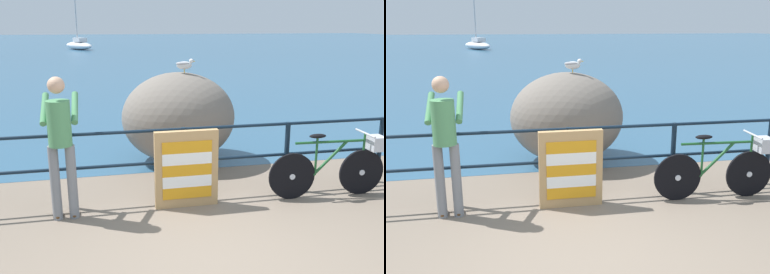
% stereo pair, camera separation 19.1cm
% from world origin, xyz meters
% --- Properties ---
extents(ground_plane, '(120.00, 120.00, 0.10)m').
position_xyz_m(ground_plane, '(0.00, 20.00, -0.05)').
color(ground_plane, '#756656').
extents(sea_surface, '(120.00, 90.00, 0.01)m').
position_xyz_m(sea_surface, '(0.00, 47.99, 0.00)').
color(sea_surface, '#2D5675').
rests_on(sea_surface, ground_plane).
extents(promenade_railing, '(9.16, 0.07, 1.02)m').
position_xyz_m(promenade_railing, '(0.00, 1.82, 0.64)').
color(promenade_railing, black).
rests_on(promenade_railing, ground_plane).
extents(bicycle, '(1.70, 0.48, 0.92)m').
position_xyz_m(bicycle, '(2.13, 1.46, 0.46)').
color(bicycle, black).
rests_on(bicycle, ground_plane).
extents(person_at_railing, '(0.44, 0.64, 1.78)m').
position_xyz_m(person_at_railing, '(-1.56, 1.54, 0.99)').
color(person_at_railing, slate).
rests_on(person_at_railing, ground_plane).
extents(folded_deckchair_stack, '(0.84, 0.10, 1.04)m').
position_xyz_m(folded_deckchair_stack, '(-0.01, 1.56, 0.52)').
color(folded_deckchair_stack, tan).
rests_on(folded_deckchair_stack, ground_plane).
extents(breakwater_boulder_main, '(1.97, 1.77, 1.56)m').
position_xyz_m(breakwater_boulder_main, '(0.26, 3.55, 0.78)').
color(breakwater_boulder_main, slate).
rests_on(breakwater_boulder_main, ground).
extents(seagull, '(0.34, 0.14, 0.23)m').
position_xyz_m(seagull, '(0.35, 3.47, 1.70)').
color(seagull, gold).
rests_on(seagull, breakwater_boulder_main).
extents(sailboat, '(3.21, 4.50, 4.90)m').
position_xyz_m(sailboat, '(-2.58, 37.93, 0.42)').
color(sailboat, white).
rests_on(sailboat, sea_surface).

